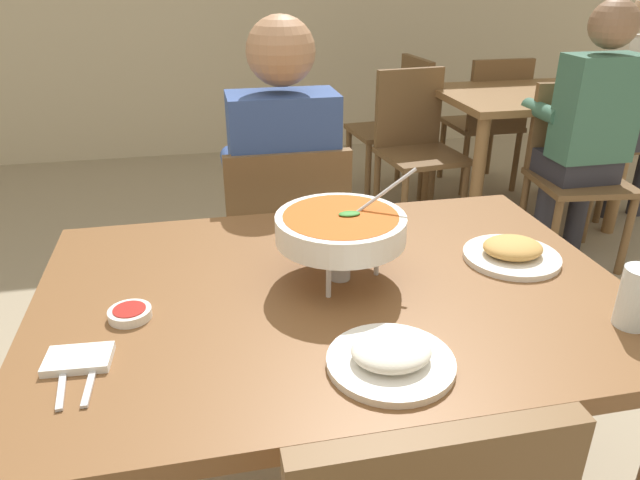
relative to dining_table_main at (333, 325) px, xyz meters
The scene contains 19 objects.
dining_table_main is the anchor object (origin of this frame).
chair_diner_main 0.77m from the dining_table_main, 90.00° to the left, with size 0.44×0.44×0.90m.
diner_main 0.79m from the dining_table_main, 90.00° to the left, with size 0.40×0.45×1.31m.
curry_bowl 0.24m from the dining_table_main, 56.54° to the left, with size 0.33×0.30×0.26m.
rice_plate 0.34m from the dining_table_main, 83.07° to the right, with size 0.24×0.24×0.06m.
appetizer_plate 0.49m from the dining_table_main, ahead, with size 0.24×0.24×0.06m.
sauce_dish 0.47m from the dining_table_main, behind, with size 0.09×0.09×0.02m.
napkin_folded 0.57m from the dining_table_main, 161.27° to the right, with size 0.12×0.08×0.02m, color white.
fork_utensil 0.61m from the dining_table_main, 157.34° to the right, with size 0.01×0.17×0.01m, color silver.
spoon_utensil 0.56m from the dining_table_main, 155.33° to the right, with size 0.01×0.17×0.01m, color silver.
drink_glass 0.65m from the dining_table_main, 26.35° to the right, with size 0.07×0.07×0.13m.
dining_table_far 2.54m from the dining_table_main, 50.39° to the left, with size 1.00×0.80×0.77m.
chair_bg_left 2.18m from the dining_table_main, 41.70° to the left, with size 0.49×0.49×0.90m.
chair_bg_middle 2.94m from the dining_table_main, 39.74° to the left, with size 0.49×0.49×0.90m.
chair_bg_right 2.73m from the dining_table_main, 67.64° to the left, with size 0.48×0.48×0.90m.
chair_bg_corner 2.97m from the dining_table_main, 56.14° to the left, with size 0.45×0.45×0.90m.
chair_bg_window 2.26m from the dining_table_main, 64.55° to the left, with size 0.49×0.49×0.90m.
patron_bg_left 2.10m from the dining_table_main, 40.38° to the left, with size 0.40×0.45×1.31m.
patron_bg_middle 2.99m from the dining_table_main, 39.60° to the left, with size 0.40×0.45×1.31m.
Camera 1 is at (-0.27, -1.15, 1.45)m, focal length 32.98 mm.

